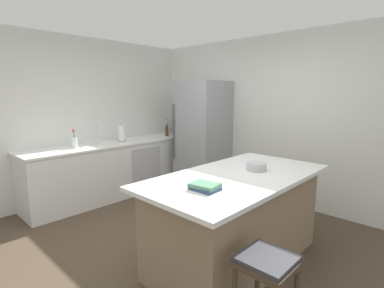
% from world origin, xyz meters
% --- Properties ---
extents(ground_plane, '(7.20, 7.20, 0.00)m').
position_xyz_m(ground_plane, '(0.00, 0.00, 0.00)').
color(ground_plane, '#4C3D2D').
extents(wall_rear, '(6.00, 0.10, 2.60)m').
position_xyz_m(wall_rear, '(0.00, 2.25, 1.30)').
color(wall_rear, silver).
rests_on(wall_rear, ground_plane).
extents(wall_left, '(0.10, 6.00, 2.60)m').
position_xyz_m(wall_left, '(-2.45, 0.00, 1.30)').
color(wall_left, silver).
rests_on(wall_left, ground_plane).
extents(counter_run_left, '(0.69, 2.99, 0.90)m').
position_xyz_m(counter_run_left, '(-2.07, 0.62, 0.45)').
color(counter_run_left, silver).
rests_on(counter_run_left, ground_plane).
extents(kitchen_island, '(1.04, 2.02, 0.92)m').
position_xyz_m(kitchen_island, '(0.57, 0.35, 0.46)').
color(kitchen_island, '#8E755B').
rests_on(kitchen_island, ground_plane).
extents(refrigerator, '(0.77, 0.76, 1.92)m').
position_xyz_m(refrigerator, '(-1.21, 1.83, 0.96)').
color(refrigerator, '#93969B').
rests_on(refrigerator, ground_plane).
extents(bar_stool, '(0.36, 0.36, 0.64)m').
position_xyz_m(bar_stool, '(1.29, -0.34, 0.52)').
color(bar_stool, '#473828').
rests_on(bar_stool, ground_plane).
extents(sink_faucet, '(0.15, 0.05, 0.30)m').
position_xyz_m(sink_faucet, '(-2.12, 0.35, 1.06)').
color(sink_faucet, silver).
rests_on(sink_faucet, counter_run_left).
extents(flower_vase, '(0.08, 0.08, 0.29)m').
position_xyz_m(flower_vase, '(-2.04, -0.10, 1.00)').
color(flower_vase, silver).
rests_on(flower_vase, counter_run_left).
extents(paper_towel_roll, '(0.14, 0.14, 0.31)m').
position_xyz_m(paper_towel_roll, '(-2.08, 0.74, 1.04)').
color(paper_towel_roll, gray).
rests_on(paper_towel_roll, counter_run_left).
extents(hot_sauce_bottle, '(0.04, 0.04, 0.23)m').
position_xyz_m(hot_sauce_bottle, '(-2.11, 2.00, 0.99)').
color(hot_sauce_bottle, red).
rests_on(hot_sauce_bottle, counter_run_left).
extents(olive_oil_bottle, '(0.05, 0.05, 0.36)m').
position_xyz_m(olive_oil_bottle, '(-2.04, 1.91, 1.04)').
color(olive_oil_bottle, olive).
rests_on(olive_oil_bottle, counter_run_left).
extents(soda_bottle, '(0.07, 0.07, 0.31)m').
position_xyz_m(soda_bottle, '(-2.13, 1.80, 1.03)').
color(soda_bottle, silver).
rests_on(soda_bottle, counter_run_left).
extents(syrup_bottle, '(0.06, 0.06, 0.24)m').
position_xyz_m(syrup_bottle, '(-2.03, 1.71, 1.00)').
color(syrup_bottle, '#5B3319').
rests_on(syrup_bottle, counter_run_left).
extents(cookbook_stack, '(0.26, 0.21, 0.06)m').
position_xyz_m(cookbook_stack, '(0.63, -0.21, 0.95)').
color(cookbook_stack, '#334770').
rests_on(cookbook_stack, kitchen_island).
extents(mixing_bowl, '(0.21, 0.21, 0.08)m').
position_xyz_m(mixing_bowl, '(0.61, 0.62, 0.96)').
color(mixing_bowl, '#B2B5BA').
rests_on(mixing_bowl, kitchen_island).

